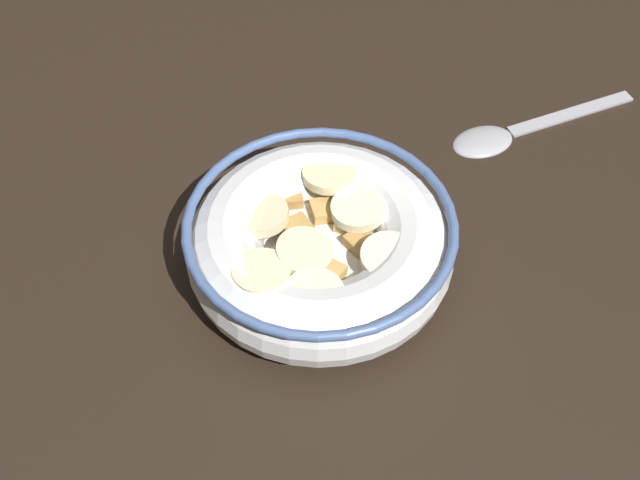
# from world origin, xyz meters

# --- Properties ---
(ground_plane) EXTENTS (1.11, 1.11, 0.02)m
(ground_plane) POSITION_xyz_m (0.00, 0.00, -0.01)
(ground_plane) COLOR black
(cereal_bowl) EXTENTS (0.16, 0.16, 0.05)m
(cereal_bowl) POSITION_xyz_m (0.00, 0.00, 0.03)
(cereal_bowl) COLOR white
(cereal_bowl) RESTS_ON ground_plane
(spoon) EXTENTS (0.14, 0.05, 0.01)m
(spoon) POSITION_xyz_m (-0.15, -0.09, 0.00)
(spoon) COLOR #A5A5AD
(spoon) RESTS_ON ground_plane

